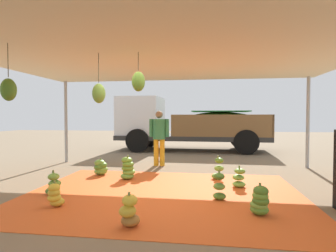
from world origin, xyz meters
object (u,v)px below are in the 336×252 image
at_px(banana_bunch_1, 55,196).
at_px(banana_bunch_6, 129,212).
at_px(banana_bunch_7, 128,169).
at_px(banana_bunch_8, 101,168).
at_px(banana_bunch_5, 239,178).
at_px(banana_bunch_0, 260,201).
at_px(banana_bunch_2, 218,169).
at_px(cargo_truck_main, 186,124).
at_px(banana_bunch_4, 219,188).
at_px(worker_0, 159,134).
at_px(banana_bunch_3, 53,184).

bearing_deg(banana_bunch_1, banana_bunch_6, -23.28).
bearing_deg(banana_bunch_7, banana_bunch_8, 155.31).
relative_size(banana_bunch_5, banana_bunch_6, 0.97).
xyz_separation_m(banana_bunch_6, banana_bunch_8, (-1.66, 3.14, -0.02)).
xyz_separation_m(banana_bunch_0, banana_bunch_2, (-0.53, 2.36, 0.02)).
xyz_separation_m(banana_bunch_2, cargo_truck_main, (-1.20, 5.70, 0.95)).
xyz_separation_m(banana_bunch_0, banana_bunch_1, (-3.32, -0.07, -0.03)).
distance_m(banana_bunch_0, cargo_truck_main, 8.31).
relative_size(banana_bunch_2, banana_bunch_4, 1.03).
xyz_separation_m(banana_bunch_6, cargo_truck_main, (0.14, 8.77, 0.99)).
xyz_separation_m(banana_bunch_4, banana_bunch_7, (-2.11, 1.37, 0.02)).
bearing_deg(banana_bunch_0, banana_bunch_4, 129.99).
xyz_separation_m(banana_bunch_8, worker_0, (1.28, 1.54, 0.79)).
height_order(banana_bunch_0, banana_bunch_7, banana_bunch_7).
distance_m(banana_bunch_5, cargo_truck_main, 6.68).
relative_size(banana_bunch_4, banana_bunch_5, 1.19).
height_order(banana_bunch_0, banana_bunch_1, banana_bunch_0).
distance_m(banana_bunch_0, banana_bunch_5, 1.67).
relative_size(banana_bunch_4, banana_bunch_7, 0.95).
height_order(banana_bunch_2, banana_bunch_3, banana_bunch_2).
relative_size(banana_bunch_1, banana_bunch_6, 0.93).
bearing_deg(banana_bunch_1, banana_bunch_3, 122.44).
xyz_separation_m(banana_bunch_1, banana_bunch_2, (2.80, 2.44, 0.05)).
height_order(banana_bunch_0, cargo_truck_main, cargo_truck_main).
distance_m(banana_bunch_3, banana_bunch_4, 3.18).
xyz_separation_m(banana_bunch_1, banana_bunch_8, (-0.20, 2.52, 0.00)).
bearing_deg(banana_bunch_5, banana_bunch_7, 171.37).
bearing_deg(banana_bunch_8, worker_0, 50.39).
bearing_deg(banana_bunch_6, cargo_truck_main, 89.11).
relative_size(cargo_truck_main, worker_0, 3.92).
bearing_deg(banana_bunch_0, cargo_truck_main, 102.08).
xyz_separation_m(banana_bunch_3, cargo_truck_main, (2.03, 7.46, 1.00)).
relative_size(banana_bunch_1, banana_bunch_2, 0.78).
bearing_deg(banana_bunch_6, banana_bunch_8, 117.90).
bearing_deg(banana_bunch_3, banana_bunch_1, -57.56).
bearing_deg(cargo_truck_main, worker_0, -97.31).
height_order(banana_bunch_4, banana_bunch_5, banana_bunch_4).
relative_size(banana_bunch_0, banana_bunch_5, 1.07).
height_order(banana_bunch_2, banana_bunch_8, banana_bunch_2).
xyz_separation_m(banana_bunch_5, worker_0, (-2.13, 2.32, 0.79)).
distance_m(banana_bunch_7, cargo_truck_main, 6.16).
bearing_deg(banana_bunch_1, banana_bunch_7, 73.45).
bearing_deg(banana_bunch_8, cargo_truck_main, 72.25).
height_order(banana_bunch_0, banana_bunch_2, banana_bunch_2).
bearing_deg(banana_bunch_4, banana_bunch_6, -132.67).
height_order(banana_bunch_2, banana_bunch_7, banana_bunch_7).
xyz_separation_m(banana_bunch_3, banana_bunch_7, (1.07, 1.45, 0.06)).
height_order(banana_bunch_2, cargo_truck_main, cargo_truck_main).
height_order(banana_bunch_0, banana_bunch_3, banana_bunch_0).
relative_size(banana_bunch_8, worker_0, 0.28).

